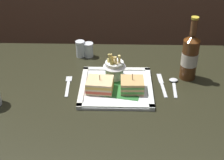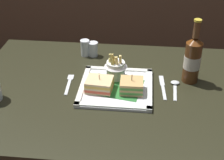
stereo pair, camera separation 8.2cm
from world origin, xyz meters
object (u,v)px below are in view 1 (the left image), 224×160
object	(u,v)px
sandwich_half_left	(100,85)
salt_shaker	(80,50)
pepper_shaker	(89,51)
sandwich_half_right	(132,85)
fork	(68,85)
spoon	(174,83)
dining_table	(108,114)
beer_bottle	(190,56)
knife	(162,84)
fries_cup	(114,67)
square_plate	(116,87)

from	to	relation	value
sandwich_half_left	salt_shaker	world-z (taller)	sandwich_half_left
pepper_shaker	sandwich_half_left	bearing A→B (deg)	-76.90
sandwich_half_right	sandwich_half_left	bearing A→B (deg)	180.00
fork	spoon	bearing A→B (deg)	2.95
sandwich_half_left	sandwich_half_right	world-z (taller)	sandwich_half_right
dining_table	sandwich_half_right	xyz separation A→B (m)	(0.09, -0.02, 0.16)
fork	pepper_shaker	xyz separation A→B (m)	(0.06, 0.24, 0.03)
beer_bottle	pepper_shaker	size ratio (longest dim) A/B	3.98
fork	knife	size ratio (longest dim) A/B	0.86
sandwich_half_right	salt_shaker	size ratio (longest dim) A/B	1.17
dining_table	pepper_shaker	xyz separation A→B (m)	(-0.10, 0.26, 0.15)
knife	sandwich_half_left	bearing A→B (deg)	-165.87
beer_bottle	spoon	distance (m)	0.12
fries_cup	fork	world-z (taller)	fries_cup
beer_bottle	salt_shaker	xyz separation A→B (m)	(-0.46, 0.17, -0.07)
fries_cup	square_plate	bearing A→B (deg)	-83.07
sandwich_half_right	fries_cup	bearing A→B (deg)	126.78
square_plate	sandwich_half_right	size ratio (longest dim) A/B	3.18
square_plate	sandwich_half_left	world-z (taller)	sandwich_half_left
salt_shaker	pepper_shaker	distance (m)	0.04
spoon	salt_shaker	world-z (taller)	salt_shaker
sandwich_half_right	beer_bottle	distance (m)	0.27
sandwich_half_left	salt_shaker	size ratio (longest dim) A/B	1.39
spoon	pepper_shaker	world-z (taller)	pepper_shaker
sandwich_half_left	square_plate	bearing A→B (deg)	23.64
salt_shaker	knife	bearing A→B (deg)	-33.29
beer_bottle	spoon	size ratio (longest dim) A/B	1.96
dining_table	fork	size ratio (longest dim) A/B	7.50
square_plate	fork	bearing A→B (deg)	174.28
sandwich_half_left	fries_cup	world-z (taller)	fries_cup
dining_table	fries_cup	distance (m)	0.20
square_plate	salt_shaker	distance (m)	0.31
sandwich_half_right	fork	size ratio (longest dim) A/B	0.60
dining_table	pepper_shaker	size ratio (longest dim) A/B	16.55
dining_table	sandwich_half_left	size ratio (longest dim) A/B	10.44
fries_cup	beer_bottle	bearing A→B (deg)	4.71
beer_bottle	fries_cup	bearing A→B (deg)	-175.29
sandwich_half_left	knife	world-z (taller)	sandwich_half_left
fork	salt_shaker	world-z (taller)	salt_shaker
square_plate	knife	distance (m)	0.18
dining_table	sandwich_half_left	world-z (taller)	sandwich_half_left
spoon	salt_shaker	xyz separation A→B (m)	(-0.40, 0.22, 0.03)
beer_bottle	fork	world-z (taller)	beer_bottle
beer_bottle	knife	distance (m)	0.16
dining_table	knife	xyz separation A→B (m)	(0.21, 0.04, 0.12)
knife	beer_bottle	bearing A→B (deg)	27.20
dining_table	salt_shaker	bearing A→B (deg)	116.88
beer_bottle	spoon	world-z (taller)	beer_bottle
beer_bottle	salt_shaker	bearing A→B (deg)	159.31
sandwich_half_right	beer_bottle	xyz separation A→B (m)	(0.23, 0.12, 0.07)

